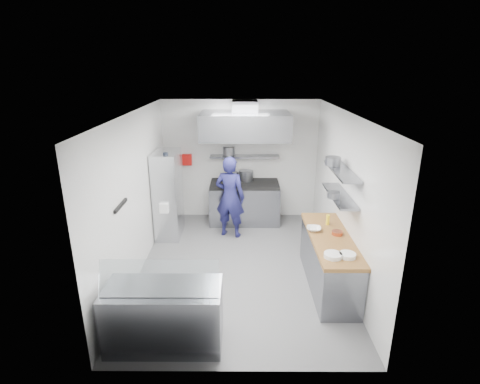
{
  "coord_description": "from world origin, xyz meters",
  "views": [
    {
      "loc": [
        0.03,
        -6.1,
        3.55
      ],
      "look_at": [
        0.0,
        0.6,
        1.25
      ],
      "focal_mm": 28.0,
      "sensor_mm": 36.0,
      "label": 1
    }
  ],
  "objects_px": {
    "gas_range": "(245,203)",
    "display_case": "(164,316)",
    "chef": "(230,197)",
    "wire_rack": "(168,194)"
  },
  "relations": [
    {
      "from": "wire_rack",
      "to": "display_case",
      "type": "bearing_deg",
      "value": -80.79
    },
    {
      "from": "wire_rack",
      "to": "display_case",
      "type": "relative_size",
      "value": 1.23
    },
    {
      "from": "display_case",
      "to": "wire_rack",
      "type": "bearing_deg",
      "value": 99.21
    },
    {
      "from": "display_case",
      "to": "chef",
      "type": "bearing_deg",
      "value": 77.1
    },
    {
      "from": "gas_range",
      "to": "chef",
      "type": "bearing_deg",
      "value": -112.61
    },
    {
      "from": "wire_rack",
      "to": "display_case",
      "type": "height_order",
      "value": "wire_rack"
    },
    {
      "from": "gas_range",
      "to": "display_case",
      "type": "height_order",
      "value": "gas_range"
    },
    {
      "from": "chef",
      "to": "wire_rack",
      "type": "height_order",
      "value": "wire_rack"
    },
    {
      "from": "chef",
      "to": "display_case",
      "type": "height_order",
      "value": "chef"
    },
    {
      "from": "gas_range",
      "to": "wire_rack",
      "type": "distance_m",
      "value": 1.84
    }
  ]
}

